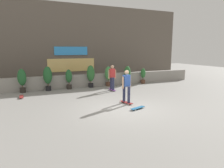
# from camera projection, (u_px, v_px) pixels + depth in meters

# --- Properties ---
(ground_plane) EXTENTS (48.00, 48.00, 0.00)m
(ground_plane) POSITION_uv_depth(u_px,v_px,m) (124.00, 108.00, 9.14)
(ground_plane) COLOR gray
(planter_wall) EXTENTS (18.00, 0.40, 0.90)m
(planter_wall) POSITION_uv_depth(u_px,v_px,m) (89.00, 80.00, 14.51)
(planter_wall) COLOR gray
(planter_wall) RESTS_ON ground
(building_backdrop) EXTENTS (20.00, 2.08, 6.50)m
(building_backdrop) POSITION_uv_depth(u_px,v_px,m) (76.00, 44.00, 17.66)
(building_backdrop) COLOR #60564C
(building_backdrop) RESTS_ON ground
(potted_plant_0) EXTENTS (0.52, 0.52, 1.51)m
(potted_plant_0) POSITION_uv_depth(u_px,v_px,m) (22.00, 79.00, 12.33)
(potted_plant_0) COLOR #2D2823
(potted_plant_0) RESTS_ON ground
(potted_plant_1) EXTENTS (0.57, 0.57, 1.61)m
(potted_plant_1) POSITION_uv_depth(u_px,v_px,m) (48.00, 77.00, 12.91)
(potted_plant_1) COLOR black
(potted_plant_1) RESTS_ON ground
(potted_plant_2) EXTENTS (0.44, 0.44, 1.36)m
(potted_plant_2) POSITION_uv_depth(u_px,v_px,m) (69.00, 78.00, 13.47)
(potted_plant_2) COLOR #2D2823
(potted_plant_2) RESTS_ON ground
(potted_plant_3) EXTENTS (0.56, 0.56, 1.60)m
(potted_plant_3) POSITION_uv_depth(u_px,v_px,m) (91.00, 75.00, 14.04)
(potted_plant_3) COLOR black
(potted_plant_3) RESTS_ON ground
(potted_plant_4) EXTENTS (0.50, 0.50, 1.47)m
(potted_plant_4) POSITION_uv_depth(u_px,v_px,m) (108.00, 75.00, 14.57)
(potted_plant_4) COLOR brown
(potted_plant_4) RESTS_ON ground
(potted_plant_5) EXTENTS (0.49, 0.49, 1.45)m
(potted_plant_5) POSITION_uv_depth(u_px,v_px,m) (127.00, 74.00, 15.18)
(potted_plant_5) COLOR black
(potted_plant_5) RESTS_ON ground
(potted_plant_6) EXTENTS (0.38, 0.38, 1.23)m
(potted_plant_6) POSITION_uv_depth(u_px,v_px,m) (143.00, 75.00, 15.75)
(potted_plant_6) COLOR brown
(potted_plant_6) RESTS_ON ground
(skater_by_wall_right) EXTENTS (0.54, 0.82, 1.70)m
(skater_by_wall_right) POSITION_uv_depth(u_px,v_px,m) (127.00, 85.00, 9.76)
(skater_by_wall_right) COLOR maroon
(skater_by_wall_right) RESTS_ON ground
(skater_mid_plaza) EXTENTS (0.56, 0.80, 1.70)m
(skater_mid_plaza) POSITION_uv_depth(u_px,v_px,m) (112.00, 77.00, 12.92)
(skater_mid_plaza) COLOR #72338C
(skater_mid_plaza) RESTS_ON ground
(skateboard_near_camera) EXTENTS (0.82, 0.44, 0.08)m
(skateboard_near_camera) POSITION_uv_depth(u_px,v_px,m) (138.00, 108.00, 8.96)
(skateboard_near_camera) COLOR #266699
(skateboard_near_camera) RESTS_ON ground
(skateboard_aside) EXTENTS (0.23, 0.81, 0.08)m
(skateboard_aside) POSITION_uv_depth(u_px,v_px,m) (21.00, 97.00, 11.13)
(skateboard_aside) COLOR maroon
(skateboard_aside) RESTS_ON ground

